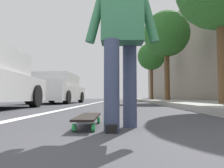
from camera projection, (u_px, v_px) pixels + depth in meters
ground_plane at (115, 103)px, 10.91m from camera, size 80.00×80.00×0.00m
lane_stripe_white at (107, 100)px, 20.93m from camera, size 52.00×0.16×0.01m
sidewalk_curb at (158, 100)px, 18.73m from camera, size 52.00×3.20×0.14m
building_facade at (177, 61)px, 22.84m from camera, size 40.00×1.20×8.21m
skateboard at (88, 118)px, 2.20m from camera, size 0.85×0.23×0.11m
skater_person at (122, 31)px, 2.08m from camera, size 0.47×0.72×1.64m
parked_car_mid at (58, 90)px, 10.93m from camera, size 4.57×2.03×1.46m
traffic_light at (107, 74)px, 27.13m from camera, size 0.33×0.28×4.79m
street_tree_mid at (166, 34)px, 13.04m from camera, size 2.77×2.77×5.52m
street_tree_far at (151, 57)px, 19.80m from camera, size 2.51×2.51×5.33m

